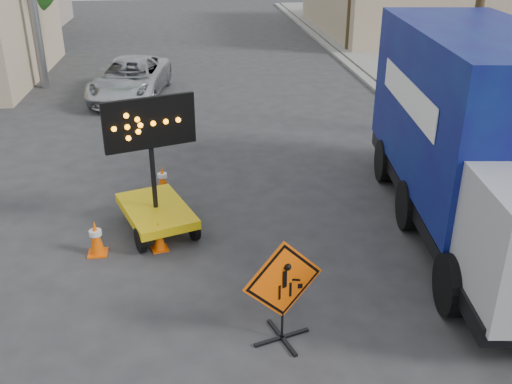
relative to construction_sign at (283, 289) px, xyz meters
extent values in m
cube|color=gray|center=(6.27, 14.02, -0.90)|extent=(0.40, 60.00, 0.12)
cube|color=gray|center=(8.57, 14.02, -0.89)|extent=(4.00, 60.00, 0.15)
cylinder|color=slate|center=(-7.43, 17.02, 2.44)|extent=(0.36, 0.36, 6.80)
cylinder|color=#4B3A20|center=(-8.93, 21.02, 0.66)|extent=(0.28, 0.28, 3.25)
cylinder|color=#4B3A20|center=(-9.93, 29.02, 0.83)|extent=(0.28, 0.28, 3.58)
cube|color=black|center=(0.00, 0.00, -0.94)|extent=(0.94, 0.37, 0.04)
cube|color=black|center=(0.00, 0.00, -0.94)|extent=(0.37, 0.94, 0.04)
cylinder|color=black|center=(0.00, 0.00, -0.58)|extent=(0.04, 0.04, 0.76)
cube|color=#FF5905|center=(0.00, 0.00, 0.18)|extent=(1.31, 0.46, 1.38)
cube|color=black|center=(0.00, 0.00, 0.18)|extent=(1.22, 0.41, 1.29)
cube|color=gold|center=(-2.18, 3.95, -0.48)|extent=(1.93, 2.43, 0.19)
cylinder|color=black|center=(-2.18, 3.95, 0.74)|extent=(0.11, 0.11, 2.34)
cube|color=black|center=(-2.18, 3.95, 1.53)|extent=(1.83, 0.76, 1.06)
imported|color=silver|center=(-3.68, 15.04, -0.21)|extent=(3.19, 5.69, 1.50)
cube|color=black|center=(4.56, 3.09, -0.30)|extent=(3.63, 9.02, 0.33)
cube|color=#0D0758|center=(4.56, 3.97, 1.62)|extent=(3.51, 7.07, 3.29)
cube|color=#FF5905|center=(-2.10, 3.09, -0.95)|extent=(0.40, 0.40, 0.03)
cone|color=#FF5905|center=(-2.10, 3.09, -0.62)|extent=(0.26, 0.26, 0.62)
cylinder|color=silver|center=(-2.10, 3.09, -0.55)|extent=(0.21, 0.21, 0.09)
cube|color=#FF5905|center=(-3.35, 3.06, -0.94)|extent=(0.40, 0.40, 0.03)
cone|color=#FF5905|center=(-3.35, 3.06, -0.56)|extent=(0.30, 0.30, 0.74)
cylinder|color=silver|center=(-3.35, 3.06, -0.47)|extent=(0.25, 0.25, 0.11)
cube|color=#FF5905|center=(-2.13, 5.94, -0.95)|extent=(0.46, 0.46, 0.03)
cone|color=#FF5905|center=(-2.13, 5.94, -0.58)|extent=(0.29, 0.29, 0.69)
cylinder|color=silver|center=(-2.13, 5.94, -0.50)|extent=(0.23, 0.23, 0.10)
camera|label=1|loc=(-1.24, -7.32, 5.12)|focal=40.00mm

